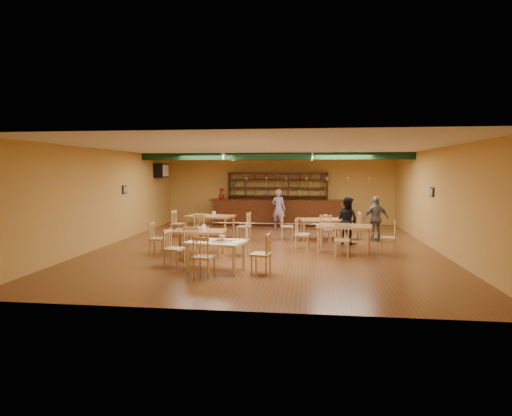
# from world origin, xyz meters

# --- Properties ---
(floor) EXTENTS (12.00, 12.00, 0.00)m
(floor) POSITION_xyz_m (0.00, 0.00, 0.00)
(floor) COLOR brown
(floor) RESTS_ON ground
(ceiling_beam) EXTENTS (10.00, 0.30, 0.25)m
(ceiling_beam) POSITION_xyz_m (0.00, 2.80, 2.87)
(ceiling_beam) COLOR black
(ceiling_beam) RESTS_ON ceiling
(track_rail_left) EXTENTS (0.05, 2.50, 0.05)m
(track_rail_left) POSITION_xyz_m (-1.80, 3.40, 2.94)
(track_rail_left) COLOR white
(track_rail_left) RESTS_ON ceiling
(track_rail_right) EXTENTS (0.05, 2.50, 0.05)m
(track_rail_right) POSITION_xyz_m (1.40, 3.40, 2.94)
(track_rail_right) COLOR white
(track_rail_right) RESTS_ON ceiling
(ac_unit) EXTENTS (0.34, 0.70, 0.48)m
(ac_unit) POSITION_xyz_m (-4.80, 4.20, 2.35)
(ac_unit) COLOR white
(ac_unit) RESTS_ON wall_left
(picture_left) EXTENTS (0.04, 0.34, 0.28)m
(picture_left) POSITION_xyz_m (-4.97, 1.00, 1.70)
(picture_left) COLOR black
(picture_left) RESTS_ON wall_left
(picture_right) EXTENTS (0.04, 0.34, 0.28)m
(picture_right) POSITION_xyz_m (4.97, 0.50, 1.70)
(picture_right) COLOR black
(picture_right) RESTS_ON wall_right
(bar_counter) EXTENTS (5.66, 0.85, 1.13)m
(bar_counter) POSITION_xyz_m (-0.08, 5.15, 0.56)
(bar_counter) COLOR #34150A
(bar_counter) RESTS_ON ground
(back_bar_hutch) EXTENTS (4.38, 0.40, 2.28)m
(back_bar_hutch) POSITION_xyz_m (-0.08, 5.78, 1.14)
(back_bar_hutch) COLOR #34150A
(back_bar_hutch) RESTS_ON ground
(poinsettia) EXTENTS (0.33, 0.33, 0.46)m
(poinsettia) POSITION_xyz_m (-2.46, 5.15, 1.36)
(poinsettia) COLOR maroon
(poinsettia) RESTS_ON bar_counter
(dining_table_a) EXTENTS (1.73, 1.23, 0.79)m
(dining_table_a) POSITION_xyz_m (-2.12, 1.51, 0.40)
(dining_table_a) COLOR #AB6F3C
(dining_table_a) RESTS_ON ground
(dining_table_b) EXTENTS (1.52, 1.04, 0.70)m
(dining_table_b) POSITION_xyz_m (1.70, 1.66, 0.35)
(dining_table_b) COLOR #AB6F3C
(dining_table_b) RESTS_ON ground
(dining_table_c) EXTENTS (1.44, 0.87, 0.71)m
(dining_table_c) POSITION_xyz_m (-1.71, -1.57, 0.36)
(dining_table_c) COLOR #AB6F3C
(dining_table_c) RESTS_ON ground
(dining_table_d) EXTENTS (1.67, 1.16, 0.77)m
(dining_table_d) POSITION_xyz_m (2.31, -0.47, 0.39)
(dining_table_d) COLOR #AB6F3C
(dining_table_d) RESTS_ON ground
(near_table) EXTENTS (1.43, 1.06, 0.70)m
(near_table) POSITION_xyz_m (-0.87, -3.21, 0.35)
(near_table) COLOR beige
(near_table) RESTS_ON ground
(pizza_tray) EXTENTS (0.48, 0.48, 0.01)m
(pizza_tray) POSITION_xyz_m (-0.78, -3.21, 0.70)
(pizza_tray) COLOR silver
(pizza_tray) RESTS_ON near_table
(parmesan_shaker) EXTENTS (0.09, 0.09, 0.11)m
(parmesan_shaker) POSITION_xyz_m (-1.29, -3.35, 0.75)
(parmesan_shaker) COLOR #EAE5C6
(parmesan_shaker) RESTS_ON near_table
(napkin_stack) EXTENTS (0.23, 0.19, 0.03)m
(napkin_stack) POSITION_xyz_m (-0.55, -3.03, 0.71)
(napkin_stack) COLOR white
(napkin_stack) RESTS_ON near_table
(pizza_server) EXTENTS (0.32, 0.25, 0.00)m
(pizza_server) POSITION_xyz_m (-0.64, -3.17, 0.71)
(pizza_server) COLOR silver
(pizza_server) RESTS_ON pizza_tray
(side_plate) EXTENTS (0.26, 0.26, 0.01)m
(side_plate) POSITION_xyz_m (-0.36, -3.40, 0.70)
(side_plate) COLOR white
(side_plate) RESTS_ON near_table
(patron_bar) EXTENTS (0.68, 0.55, 1.61)m
(patron_bar) POSITION_xyz_m (0.07, 4.33, 0.80)
(patron_bar) COLOR #88489D
(patron_bar) RESTS_ON ground
(patron_right_a) EXTENTS (0.93, 0.92, 1.51)m
(patron_right_a) POSITION_xyz_m (2.50, 0.86, 0.76)
(patron_right_a) COLOR black
(patron_right_a) RESTS_ON ground
(patron_right_b) EXTENTS (0.95, 0.62, 1.51)m
(patron_right_b) POSITION_xyz_m (3.51, 1.53, 0.75)
(patron_right_b) COLOR slate
(patron_right_b) RESTS_ON ground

